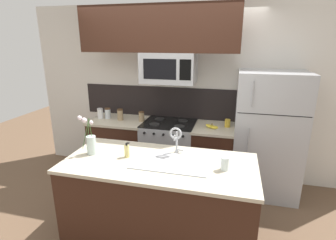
% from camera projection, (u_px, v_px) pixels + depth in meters
% --- Properties ---
extents(ground_plane, '(10.00, 10.00, 0.00)m').
position_uv_depth(ground_plane, '(152.00, 214.00, 3.28)').
color(ground_plane, brown).
extents(rear_partition, '(5.20, 0.10, 2.60)m').
position_uv_depth(rear_partition, '(194.00, 93.00, 4.02)').
color(rear_partition, silver).
rests_on(rear_partition, ground).
extents(splash_band, '(2.97, 0.01, 0.48)m').
position_uv_depth(splash_band, '(174.00, 103.00, 4.08)').
color(splash_band, black).
rests_on(splash_band, rear_partition).
extents(back_counter_left, '(0.86, 0.65, 0.91)m').
position_uv_depth(back_counter_left, '(121.00, 147.00, 4.17)').
color(back_counter_left, '#381E14').
rests_on(back_counter_left, ground).
extents(back_counter_right, '(0.59, 0.65, 0.91)m').
position_uv_depth(back_counter_right, '(213.00, 156.00, 3.83)').
color(back_counter_right, '#381E14').
rests_on(back_counter_right, ground).
extents(stove_range, '(0.76, 0.64, 0.93)m').
position_uv_depth(stove_range, '(169.00, 151.00, 3.98)').
color(stove_range, '#A8AAAF').
rests_on(stove_range, ground).
extents(microwave, '(0.74, 0.40, 0.41)m').
position_uv_depth(microwave, '(169.00, 68.00, 3.59)').
color(microwave, '#A8AAAF').
extents(upper_cabinet_band, '(2.14, 0.34, 0.60)m').
position_uv_depth(upper_cabinet_band, '(158.00, 29.00, 3.45)').
color(upper_cabinet_band, '#381E14').
extents(refrigerator, '(0.87, 0.74, 1.71)m').
position_uv_depth(refrigerator, '(267.00, 134.00, 3.56)').
color(refrigerator, '#A8AAAF').
rests_on(refrigerator, ground).
extents(storage_jar_tall, '(0.09, 0.09, 0.16)m').
position_uv_depth(storage_jar_tall, '(100.00, 113.00, 4.08)').
color(storage_jar_tall, silver).
rests_on(storage_jar_tall, back_counter_left).
extents(storage_jar_medium, '(0.09, 0.09, 0.16)m').
position_uv_depth(storage_jar_medium, '(108.00, 113.00, 4.08)').
color(storage_jar_medium, silver).
rests_on(storage_jar_medium, back_counter_left).
extents(storage_jar_short, '(0.09, 0.09, 0.17)m').
position_uv_depth(storage_jar_short, '(120.00, 115.00, 3.99)').
color(storage_jar_short, '#997F5B').
rests_on(storage_jar_short, back_counter_left).
extents(storage_jar_squat, '(0.08, 0.08, 0.15)m').
position_uv_depth(storage_jar_squat, '(141.00, 116.00, 3.94)').
color(storage_jar_squat, '#997F5B').
rests_on(storage_jar_squat, back_counter_left).
extents(banana_bunch, '(0.19, 0.13, 0.08)m').
position_uv_depth(banana_bunch, '(212.00, 127.00, 3.64)').
color(banana_bunch, yellow).
rests_on(banana_bunch, back_counter_right).
extents(coffee_tin, '(0.08, 0.08, 0.11)m').
position_uv_depth(coffee_tin, '(227.00, 123.00, 3.68)').
color(coffee_tin, gold).
rests_on(coffee_tin, back_counter_right).
extents(island_counter, '(1.93, 0.90, 0.91)m').
position_uv_depth(island_counter, '(160.00, 200.00, 2.77)').
color(island_counter, '#381E14').
rests_on(island_counter, ground).
extents(kitchen_sink, '(0.76, 0.44, 0.16)m').
position_uv_depth(kitchen_sink, '(171.00, 169.00, 2.63)').
color(kitchen_sink, '#ADAFB5').
rests_on(kitchen_sink, island_counter).
extents(sink_faucet, '(0.14, 0.14, 0.31)m').
position_uv_depth(sink_faucet, '(176.00, 137.00, 2.76)').
color(sink_faucet, '#B7BABF').
rests_on(sink_faucet, island_counter).
extents(dish_soap_bottle, '(0.06, 0.05, 0.16)m').
position_uv_depth(dish_soap_bottle, '(127.00, 151.00, 2.72)').
color(dish_soap_bottle, '#DBCC75').
rests_on(dish_soap_bottle, island_counter).
extents(drinking_glass, '(0.07, 0.07, 0.13)m').
position_uv_depth(drinking_glass, '(225.00, 164.00, 2.45)').
color(drinking_glass, silver).
rests_on(drinking_glass, island_counter).
extents(flower_vase, '(0.16, 0.12, 0.43)m').
position_uv_depth(flower_vase, '(91.00, 143.00, 2.79)').
color(flower_vase, silver).
rests_on(flower_vase, island_counter).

